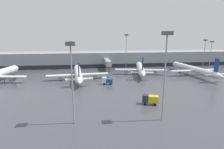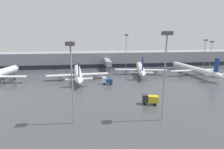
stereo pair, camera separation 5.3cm
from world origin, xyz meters
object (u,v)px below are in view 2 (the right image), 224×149
parked_jet_3 (141,69)px  apron_light_mast_4 (126,42)px  apron_light_mast_0 (71,60)px  apron_light_mast_3 (212,46)px  parked_jet_2 (194,69)px  service_truck_1 (107,80)px  apron_light_mast_6 (71,47)px  apron_light_mast_7 (205,45)px  parked_jet_0 (78,73)px  service_truck_0 (150,99)px  apron_light_mast_2 (166,52)px  traffic_cone_3 (24,97)px  traffic_cone_0 (20,80)px

parked_jet_3 → apron_light_mast_4: size_ratio=1.66×
apron_light_mast_0 → apron_light_mast_3: 101.38m
parked_jet_2 → apron_light_mast_3: apron_light_mast_3 is taller
service_truck_1 → apron_light_mast_6: size_ratio=0.27×
apron_light_mast_4 → apron_light_mast_7: apron_light_mast_4 is taller
apron_light_mast_7 → apron_light_mast_4: bearing=-178.6°
apron_light_mast_4 → apron_light_mast_7: 49.50m
parked_jet_0 → service_truck_0: 38.49m
apron_light_mast_7 → service_truck_1: bearing=-152.7°
service_truck_0 → apron_light_mast_4: 55.91m
parked_jet_0 → apron_light_mast_2: 47.99m
parked_jet_0 → apron_light_mast_0: (1.18, -40.30, 11.19)m
apron_light_mast_0 → apron_light_mast_7: bearing=40.5°
traffic_cone_3 → apron_light_mast_7: (90.99, 44.97, 13.09)m
service_truck_1 → apron_light_mast_7: size_ratio=0.26×
apron_light_mast_0 → service_truck_1: bearing=70.9°
parked_jet_2 → traffic_cone_0: parked_jet_2 is taller
parked_jet_3 → apron_light_mast_7: apron_light_mast_7 is taller
apron_light_mast_6 → service_truck_0: bearing=-65.3°
parked_jet_0 → apron_light_mast_2: size_ratio=1.83×
parked_jet_2 → service_truck_1: size_ratio=8.86×
traffic_cone_0 → apron_light_mast_3: (104.48, 22.31, 12.41)m
parked_jet_3 → parked_jet_0: bearing=114.1°
parked_jet_3 → apron_light_mast_6: (-34.81, 18.67, 9.90)m
apron_light_mast_6 → apron_light_mast_7: apron_light_mast_7 is taller
service_truck_0 → apron_light_mast_4: apron_light_mast_4 is taller
traffic_cone_0 → parked_jet_3: bearing=5.2°
apron_light_mast_2 → apron_light_mast_7: bearing=49.6°
apron_light_mast_6 → apron_light_mast_7: size_ratio=0.95×
apron_light_mast_2 → apron_light_mast_7: size_ratio=1.16×
service_truck_0 → apron_light_mast_6: size_ratio=0.29×
traffic_cone_0 → apron_light_mast_7: apron_light_mast_7 is taller
apron_light_mast_2 → apron_light_mast_7: 84.78m
traffic_cone_0 → traffic_cone_3: bearing=-68.6°
parked_jet_2 → apron_light_mast_6: bearing=64.8°
parked_jet_2 → traffic_cone_3: size_ratio=69.25×
apron_light_mast_0 → service_truck_0: bearing=22.3°
traffic_cone_0 → apron_light_mast_6: apron_light_mast_6 is taller
parked_jet_0 → traffic_cone_0: 24.54m
apron_light_mast_2 → apron_light_mast_6: apron_light_mast_2 is taller
traffic_cone_0 → apron_light_mast_2: apron_light_mast_2 is taller
traffic_cone_3 → apron_light_mast_4: apron_light_mast_4 is taller
service_truck_1 → apron_light_mast_4: (14.39, 31.67, 13.86)m
apron_light_mast_2 → apron_light_mast_6: (-25.46, 66.08, -2.42)m
parked_jet_0 → apron_light_mast_4: bearing=-54.9°
service_truck_0 → parked_jet_2: bearing=-116.1°
service_truck_1 → apron_light_mast_0: bearing=84.3°
service_truck_1 → apron_light_mast_6: bearing=-51.0°
parked_jet_3 → apron_light_mast_4: (-3.90, 15.94, 12.49)m
traffic_cone_3 → apron_light_mast_3: bearing=25.3°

